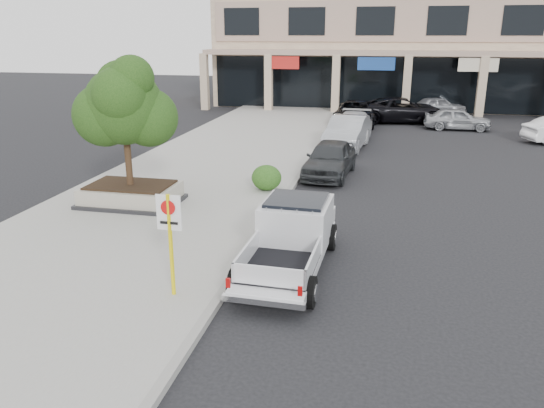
{
  "coord_description": "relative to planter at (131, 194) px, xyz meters",
  "views": [
    {
      "loc": [
        1.81,
        -12.21,
        5.64
      ],
      "look_at": [
        -1.17,
        1.5,
        1.11
      ],
      "focal_mm": 35.0,
      "sensor_mm": 36.0,
      "label": 1
    }
  ],
  "objects": [
    {
      "name": "lot_car_d",
      "position": [
        9.2,
        20.45,
        0.34
      ],
      "size": [
        6.27,
        3.71,
        1.64
      ],
      "primitive_type": "imported",
      "rotation": [
        0.0,
        0.0,
        1.75
      ],
      "color": "black",
      "rests_on": "ground"
    },
    {
      "name": "planter",
      "position": [
        0.0,
        0.0,
        0.0
      ],
      "size": [
        3.2,
        2.2,
        0.68
      ],
      "color": "black",
      "rests_on": "sidewalk"
    },
    {
      "name": "curb",
      "position": [
        4.92,
        2.52,
        -0.4
      ],
      "size": [
        0.2,
        52.0,
        0.15
      ],
      "primitive_type": "cube",
      "color": "gray",
      "rests_on": "ground"
    },
    {
      "name": "pickup_truck",
      "position": [
        6.12,
        -3.82,
        0.33
      ],
      "size": [
        2.04,
        5.16,
        1.61
      ],
      "primitive_type": null,
      "rotation": [
        0.0,
        0.0,
        -0.03
      ],
      "color": "silver",
      "rests_on": "ground"
    },
    {
      "name": "no_parking_sign",
      "position": [
        3.92,
        -5.86,
        1.16
      ],
      "size": [
        0.55,
        0.09,
        2.3
      ],
      "color": "yellow",
      "rests_on": "sidewalk"
    },
    {
      "name": "planter_tree",
      "position": [
        0.13,
        0.15,
        2.94
      ],
      "size": [
        2.9,
        2.55,
        4.0
      ],
      "color": "#2E2312",
      "rests_on": "planter"
    },
    {
      "name": "curb_car_d",
      "position": [
        6.26,
        18.75,
        0.29
      ],
      "size": [
        2.6,
        5.55,
        1.54
      ],
      "primitive_type": "imported",
      "rotation": [
        0.0,
        0.0,
        -0.01
      ],
      "color": "black",
      "rests_on": "ground"
    },
    {
      "name": "strip_mall",
      "position": [
        14.47,
        30.45,
        4.27
      ],
      "size": [
        40.55,
        12.43,
        9.5
      ],
      "color": "tan",
      "rests_on": "ground"
    },
    {
      "name": "curb_car_b",
      "position": [
        6.33,
        11.38,
        0.34
      ],
      "size": [
        2.25,
        5.1,
        1.63
      ],
      "primitive_type": "imported",
      "rotation": [
        0.0,
        0.0,
        -0.11
      ],
      "color": "#A6A8AE",
      "rests_on": "ground"
    },
    {
      "name": "hedge",
      "position": [
        4.11,
        2.52,
        0.14
      ],
      "size": [
        1.1,
        0.99,
        0.93
      ],
      "primitive_type": "ellipsoid",
      "color": "#194012",
      "rests_on": "sidewalk"
    },
    {
      "name": "curb_car_c",
      "position": [
        6.42,
        14.1,
        0.23
      ],
      "size": [
        2.11,
        4.92,
        1.41
      ],
      "primitive_type": "imported",
      "rotation": [
        0.0,
        0.0,
        -0.03
      ],
      "color": "silver",
      "rests_on": "ground"
    },
    {
      "name": "sidewalk",
      "position": [
        0.97,
        2.52,
        -0.4
      ],
      "size": [
        8.0,
        52.0,
        0.15
      ],
      "primitive_type": "cube",
      "color": "gray",
      "rests_on": "ground"
    },
    {
      "name": "ground",
      "position": [
        6.47,
        -3.48,
        -0.48
      ],
      "size": [
        120.0,
        120.0,
        0.0
      ],
      "primitive_type": "plane",
      "color": "black",
      "rests_on": "ground"
    },
    {
      "name": "lot_car_a",
      "position": [
        12.46,
        18.28,
        0.2
      ],
      "size": [
        3.96,
        1.62,
        1.35
      ],
      "primitive_type": "imported",
      "rotation": [
        0.0,
        0.0,
        1.56
      ],
      "color": "#A2A5AA",
      "rests_on": "ground"
    },
    {
      "name": "lot_car_e",
      "position": [
        11.79,
        24.12,
        0.2
      ],
      "size": [
        4.27,
        2.97,
        1.35
      ],
      "primitive_type": "imported",
      "rotation": [
        0.0,
        0.0,
        1.96
      ],
      "color": "#AEB0B6",
      "rests_on": "ground"
    },
    {
      "name": "curb_car_a",
      "position": [
        6.08,
        5.62,
        0.26
      ],
      "size": [
        2.11,
        4.43,
        1.46
      ],
      "primitive_type": "imported",
      "rotation": [
        0.0,
        0.0,
        -0.09
      ],
      "color": "#2B2D30",
      "rests_on": "ground"
    }
  ]
}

